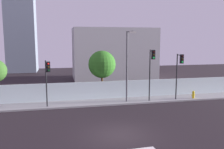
{
  "coord_description": "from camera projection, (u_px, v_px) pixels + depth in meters",
  "views": [
    {
      "loc": [
        -3.71,
        -14.67,
        6.23
      ],
      "look_at": [
        0.91,
        6.5,
        3.1
      ],
      "focal_mm": 38.3,
      "sensor_mm": 36.0,
      "label": 1
    }
  ],
  "objects": [
    {
      "name": "fire_hydrant",
      "position": [
        193.0,
        94.0,
        25.16
      ],
      "size": [
        0.44,
        0.26,
        0.79
      ],
      "color": "gold",
      "rests_on": "sidewalk"
    },
    {
      "name": "low_building_distant",
      "position": [
        114.0,
        53.0,
        39.05
      ],
      "size": [
        13.35,
        6.0,
        8.14
      ],
      "primitive_type": "cube",
      "color": "#ACACAC",
      "rests_on": "ground"
    },
    {
      "name": "perimeter_wall",
      "position": [
        97.0,
        90.0,
        24.89
      ],
      "size": [
        36.0,
        0.18,
        1.8
      ],
      "primitive_type": "cube",
      "color": "silver",
      "rests_on": "sidewalk"
    },
    {
      "name": "street_lamp_curbside",
      "position": [
        128.0,
        61.0,
        23.05
      ],
      "size": [
        0.6,
        2.02,
        6.92
      ],
      "color": "#4C4C51",
      "rests_on": "sidewalk"
    },
    {
      "name": "tower_on_skyline",
      "position": [
        20.0,
        10.0,
        46.13
      ],
      "size": [
        5.49,
        5.0,
        24.18
      ],
      "primitive_type": "cube",
      "color": "gray",
      "rests_on": "ground"
    },
    {
      "name": "ground_plane",
      "position": [
        119.0,
        135.0,
        15.86
      ],
      "size": [
        80.0,
        80.0,
        0.0
      ],
      "primitive_type": "plane",
      "color": "black"
    },
    {
      "name": "traffic_light_right",
      "position": [
        179.0,
        67.0,
        23.86
      ],
      "size": [
        0.35,
        1.14,
        4.7
      ],
      "color": "black",
      "rests_on": "sidewalk"
    },
    {
      "name": "roadside_tree_midleft",
      "position": [
        102.0,
        64.0,
        25.58
      ],
      "size": [
        2.94,
        2.94,
        5.13
      ],
      "color": "brown",
      "rests_on": "ground"
    },
    {
      "name": "traffic_light_left",
      "position": [
        152.0,
        65.0,
        23.24
      ],
      "size": [
        0.34,
        1.09,
        5.16
      ],
      "color": "black",
      "rests_on": "sidewalk"
    },
    {
      "name": "sidewalk",
      "position": [
        99.0,
        102.0,
        23.78
      ],
      "size": [
        36.0,
        2.4,
        0.15
      ],
      "primitive_type": "cube",
      "color": "gray",
      "rests_on": "ground"
    },
    {
      "name": "traffic_light_center",
      "position": [
        47.0,
        74.0,
        20.96
      ],
      "size": [
        0.51,
        1.55,
        4.27
      ],
      "color": "black",
      "rests_on": "sidewalk"
    }
  ]
}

